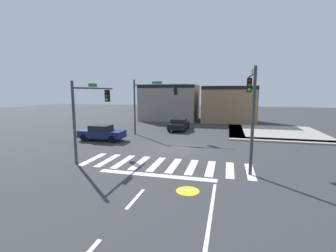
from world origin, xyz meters
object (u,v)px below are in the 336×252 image
(traffic_signal_southeast, at_px, (251,100))
(car_black, at_px, (179,124))
(car_navy, at_px, (102,133))
(traffic_signal_southwest, at_px, (91,105))
(traffic_signal_northwest, at_px, (152,97))

(traffic_signal_southeast, distance_m, car_black, 15.05)
(traffic_signal_southeast, xyz_separation_m, car_black, (-7.08, 12.81, -3.47))
(traffic_signal_southeast, height_order, car_navy, traffic_signal_southeast)
(traffic_signal_southwest, distance_m, traffic_signal_northwest, 9.16)
(traffic_signal_southeast, relative_size, car_black, 1.33)
(car_navy, bearing_deg, traffic_signal_northwest, 46.36)
(traffic_signal_southwest, height_order, traffic_signal_northwest, traffic_signal_northwest)
(car_navy, bearing_deg, traffic_signal_southwest, -66.55)
(traffic_signal_southwest, bearing_deg, car_navy, 23.45)
(traffic_signal_southeast, bearing_deg, car_black, 28.94)
(traffic_signal_southeast, xyz_separation_m, traffic_signal_northwest, (-9.17, 8.88, -0.11))
(traffic_signal_northwest, relative_size, car_black, 1.31)
(traffic_signal_southwest, relative_size, car_navy, 1.23)
(car_navy, xyz_separation_m, car_black, (5.91, 7.94, -0.05))
(traffic_signal_southwest, relative_size, car_black, 1.18)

